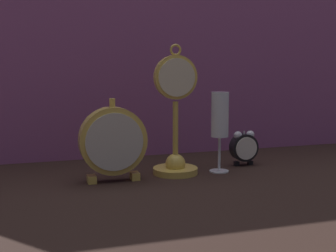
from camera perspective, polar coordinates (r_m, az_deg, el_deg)
name	(u,v)px	position (r m, az deg, el deg)	size (l,w,h in m)	color
ground_plane	(178,181)	(1.13, 1.24, -6.71)	(4.00, 4.00, 0.00)	black
fabric_backdrop_drape	(143,38)	(1.41, -3.11, 10.67)	(1.67, 0.01, 0.71)	#8E4C7F
pocket_watch_on_stand	(176,130)	(1.18, 0.92, -0.44)	(0.11, 0.11, 0.33)	gold
alarm_clock_twin_bell	(244,146)	(1.30, 9.24, -2.46)	(0.08, 0.03, 0.10)	black
mantel_clock_silver	(113,141)	(1.12, -6.72, -1.88)	(0.16, 0.04, 0.20)	gold
champagne_flute	(220,120)	(1.21, 6.34, 0.77)	(0.05, 0.05, 0.21)	silver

